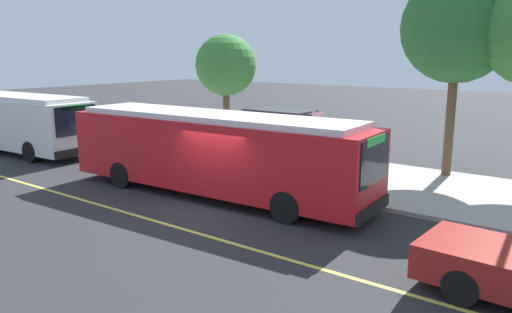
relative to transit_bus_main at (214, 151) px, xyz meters
The scene contains 11 objects.
ground_plane 2.17m from the transit_bus_main, 44.07° to the right, with size 120.00×120.00×0.00m, color #2B2B2D.
sidewalk_curb 5.33m from the transit_bus_main, 78.20° to the left, with size 44.00×6.40×0.15m, color #A8A399.
lane_stripe_center 3.74m from the transit_bus_main, 72.00° to the right, with size 36.00×0.14×0.01m, color #E0D64C.
transit_bus_main is the anchor object (origin of this frame).
transit_bus_second 13.67m from the transit_bus_main, behind, with size 10.29×3.10×2.95m.
bus_shelter 5.00m from the transit_bus_main, 96.97° to the left, with size 2.90×1.60×2.48m.
waiting_bench 5.01m from the transit_bus_main, 91.71° to the left, with size 1.60×0.48×0.95m.
route_sign_post 3.78m from the transit_bus_main, 45.86° to the left, with size 0.44×0.08×2.80m.
pedestrian_commuter 3.89m from the transit_bus_main, 57.26° to the left, with size 0.24×0.40×1.69m.
street_tree_upstreet 10.49m from the transit_bus_main, 51.44° to the left, with size 4.30×4.30×7.98m.
street_tree_downstreet 9.16m from the transit_bus_main, 126.99° to the left, with size 3.14×3.14×5.83m.
Camera 1 is at (10.31, -11.83, 4.98)m, focal length 34.61 mm.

